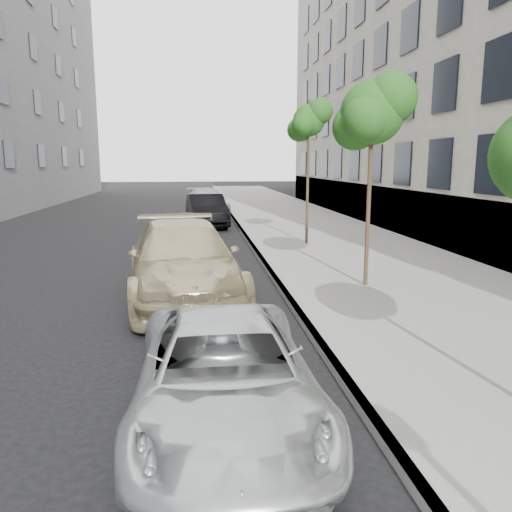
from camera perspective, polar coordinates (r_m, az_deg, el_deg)
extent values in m
cube|color=gray|center=(27.96, 3.73, 4.49)|extent=(6.40, 72.00, 0.14)
cube|color=#9E9B93|center=(27.55, -2.69, 4.41)|extent=(0.15, 72.00, 0.14)
cylinder|color=#38281C|center=(12.03, 12.82, 7.77)|extent=(0.10, 0.10, 4.73)
sphere|color=#134C18|center=(12.07, 13.15, 15.68)|extent=(1.45, 1.45, 1.45)
sphere|color=#134C18|center=(12.04, 15.19, 17.04)|extent=(1.16, 1.16, 1.16)
sphere|color=#134C18|center=(12.18, 11.31, 14.28)|extent=(1.09, 1.09, 1.09)
cylinder|color=#38281C|center=(18.27, 5.93, 9.40)|extent=(0.10, 0.10, 5.07)
sphere|color=#134C18|center=(18.33, 6.05, 15.14)|extent=(1.13, 1.13, 1.13)
sphere|color=#134C18|center=(18.24, 7.33, 16.08)|extent=(0.90, 0.90, 0.90)
sphere|color=#134C18|center=(18.49, 4.91, 14.19)|extent=(0.85, 0.85, 0.85)
imported|color=silver|center=(5.97, -3.58, -13.37)|extent=(2.07, 4.47, 1.24)
imported|color=#C6B88D|center=(11.44, -8.33, -0.54)|extent=(2.96, 6.09, 1.71)
imported|color=#0F1734|center=(18.40, -7.82, 3.03)|extent=(1.67, 3.86, 1.30)
imported|color=black|center=(24.39, -5.69, 5.23)|extent=(2.11, 4.86, 1.55)
imported|color=#ACAFB4|center=(29.98, -5.63, 6.22)|extent=(2.75, 5.52, 1.54)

